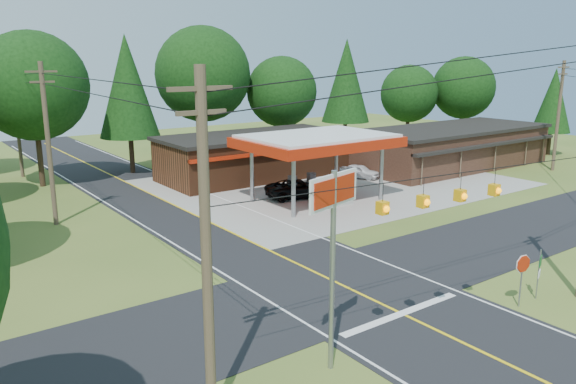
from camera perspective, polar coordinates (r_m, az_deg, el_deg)
ground at (r=26.15m, az=5.60°, el=-9.48°), size 120.00×120.00×0.00m
main_highway at (r=26.15m, az=5.60°, el=-9.46°), size 8.00×120.00×0.02m
cross_road at (r=26.14m, az=5.60°, el=-9.45°), size 70.00×7.00×0.02m
lane_center_yellow at (r=26.14m, az=5.60°, el=-9.42°), size 0.15×110.00×0.00m
gas_canopy at (r=40.27m, az=3.02°, el=4.99°), size 10.60×7.40×4.88m
convenience_store at (r=49.21m, az=-3.47°, el=3.75°), size 16.40×7.55×3.80m
strip_building at (r=56.26m, az=16.25°, el=4.45°), size 20.40×8.75×3.80m
utility_pole_near_left at (r=15.32m, az=-8.32°, el=-5.53°), size 1.80×0.30×10.00m
utility_pole_far_left at (r=37.12m, az=-23.18°, el=4.68°), size 1.80×0.30×10.00m
utility_pole_far_right at (r=57.13m, az=25.78°, el=7.12°), size 1.80×0.30×10.00m
utility_pole_north at (r=54.02m, az=-25.82°, el=6.34°), size 0.30×0.30×9.50m
overhead_beacons at (r=19.66m, az=15.48°, el=1.40°), size 17.04×2.04×1.03m
treeline_backdrop at (r=45.28m, az=-14.25°, el=9.63°), size 70.27×51.59×13.30m
suv_car at (r=41.79m, az=1.13°, el=0.33°), size 6.12×6.12×1.39m
sedan_car at (r=49.07m, az=7.28°, el=2.07°), size 4.62×4.62×1.20m
big_stop_sign at (r=17.79m, az=4.63°, el=-3.33°), size 2.44×0.75×6.77m
octagonal_stop_sign at (r=25.28m, az=22.74°, el=-7.16°), size 0.80×0.18×2.31m
route_sign_post at (r=26.47m, az=24.17°, el=-7.23°), size 0.44×0.20×2.25m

